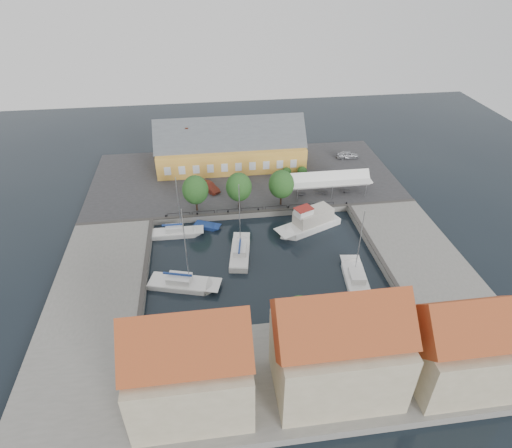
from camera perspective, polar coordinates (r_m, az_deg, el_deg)
The scene contains 19 objects.
ground at distance 62.36m, azimuth 0.74°, elevation -4.21°, with size 140.00×140.00×0.00m, color black.
north_quay at distance 81.26m, azimuth -1.61°, elevation 6.10°, with size 56.00×26.00×1.00m, color #2D2D30.
west_quay at distance 61.84m, azimuth -19.72°, elevation -6.43°, with size 12.00×24.00×1.00m, color slate.
east_quay at distance 66.83m, azimuth 20.04°, elevation -3.12°, with size 12.00×24.00×1.00m, color slate.
south_bank at distance 47.55m, azimuth 4.60°, elevation -19.47°, with size 56.00×14.00×1.00m, color slate.
quay_edge_fittings at distance 65.50m, azimuth 0.16°, elevation -0.92°, with size 56.00×24.72×0.40m.
warehouse at distance 84.15m, azimuth -3.84°, elevation 10.04°, with size 28.56×14.00×9.55m.
tent_canopy at distance 75.04m, azimuth 9.83°, elevation 5.80°, with size 14.00×4.00×2.83m.
quay_trees at distance 69.39m, azimuth -2.31°, elevation 4.95°, with size 18.20×4.20×6.30m.
car_silver at distance 89.62m, azimuth 12.11°, elevation 9.02°, with size 1.77×4.40×1.50m, color #ADAEB5.
car_red at distance 76.24m, azimuth -6.27°, elevation 4.94°, with size 1.59×4.57×1.50m, color #5E2015.
center_sailboat at distance 62.16m, azimuth -2.13°, elevation -3.96°, with size 3.90×8.85×11.88m.
trawler at distance 67.95m, azimuth 7.22°, elevation 0.16°, with size 11.26×7.35×5.00m.
east_boat_c at distance 59.52m, azimuth 13.12°, elevation -7.18°, with size 3.81×9.09×11.24m.
west_boat_a at distance 67.45m, azimuth -10.53°, elevation -1.24°, with size 8.01×2.40×10.62m.
west_boat_d at distance 58.04m, azimuth -9.74°, elevation -7.93°, with size 9.97×5.43×12.75m.
launch_sw at distance 53.16m, azimuth -12.14°, elevation -13.45°, with size 5.40×2.77×0.98m.
launch_nw at distance 68.62m, azimuth -6.58°, elevation -0.35°, with size 4.55×3.30×0.88m.
townhouses at distance 42.39m, azimuth 8.25°, elevation -17.21°, with size 36.30×8.50×12.00m.
Camera 1 is at (-7.31, -48.35, 38.70)m, focal length 30.00 mm.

